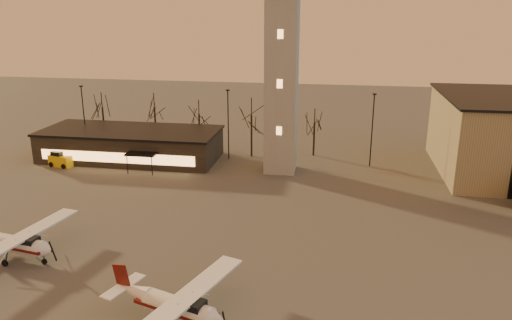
% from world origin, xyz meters
% --- Properties ---
extents(ground, '(220.00, 220.00, 0.00)m').
position_xyz_m(ground, '(0.00, 0.00, 0.00)').
color(ground, '#464340').
rests_on(ground, ground).
extents(control_tower, '(6.80, 6.80, 32.60)m').
position_xyz_m(control_tower, '(0.00, 30.00, 16.33)').
color(control_tower, gray).
rests_on(control_tower, ground).
extents(terminal, '(25.40, 12.20, 4.30)m').
position_xyz_m(terminal, '(-21.99, 31.98, 2.16)').
color(terminal, black).
rests_on(terminal, ground).
extents(light_poles, '(58.50, 12.25, 10.14)m').
position_xyz_m(light_poles, '(0.50, 31.00, 5.41)').
color(light_poles, black).
rests_on(light_poles, ground).
extents(tree_row, '(37.20, 9.20, 8.80)m').
position_xyz_m(tree_row, '(-13.70, 39.16, 5.94)').
color(tree_row, black).
rests_on(tree_row, ground).
extents(cessna_front, '(10.19, 12.51, 3.50)m').
position_xyz_m(cessna_front, '(-2.62, -5.31, 1.20)').
color(cessna_front, white).
rests_on(cessna_front, ground).
extents(cessna_rear, '(9.92, 12.49, 3.43)m').
position_xyz_m(cessna_rear, '(-19.28, 1.56, 1.17)').
color(cessna_rear, silver).
rests_on(cessna_rear, ground).
extents(service_cart, '(3.66, 2.75, 2.11)m').
position_xyz_m(service_cart, '(-30.18, 27.02, 0.81)').
color(service_cart, '#E1B60D').
rests_on(service_cart, ground).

